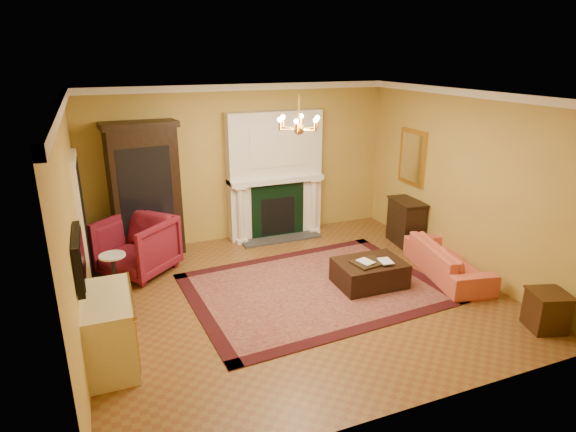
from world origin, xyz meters
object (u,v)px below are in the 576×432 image
console_table (406,223)px  end_table (547,311)px  wingback_armchair (137,243)px  coral_sofa (448,255)px  leather_ottoman (369,273)px  china_cabinet (145,193)px  pedestal_table (114,272)px  commode (110,330)px

console_table → end_table: bearing=-84.2°
end_table → wingback_armchair: bearing=141.8°
coral_sofa → leather_ottoman: (-1.39, 0.17, -0.16)m
leather_ottoman → coral_sofa: bearing=-5.6°
china_cabinet → wingback_armchair: 1.03m
china_cabinet → pedestal_table: (-0.69, -1.50, -0.76)m
wingback_armchair → pedestal_table: bearing=-71.2°
wingback_armchair → console_table: wingback_armchair is taller
commode → coral_sofa: bearing=5.4°
wingback_armchair → console_table: (4.96, -0.55, -0.11)m
end_table → console_table: bearing=89.0°
china_cabinet → coral_sofa: size_ratio=1.24×
wingback_armchair → commode: size_ratio=0.92×
end_table → leather_ottoman: size_ratio=0.49×
coral_sofa → pedestal_table: bearing=87.5°
pedestal_table → commode: commode is taller
pedestal_table → wingback_armchair: bearing=60.8°
wingback_armchair → console_table: size_ratio=1.27×
pedestal_table → coral_sofa: bearing=-14.0°
pedestal_table → commode: size_ratio=0.59×
pedestal_table → console_table: (5.37, 0.19, 0.02)m
console_table → pedestal_table: bearing=-171.1°
pedestal_table → coral_sofa: 5.33m
wingback_armchair → coral_sofa: wingback_armchair is taller
commode → console_table: size_ratio=1.39×
wingback_armchair → end_table: (4.90, -3.86, -0.28)m
wingback_armchair → end_table: wingback_armchair is taller
end_table → console_table: console_table is taller
china_cabinet → coral_sofa: bearing=-38.7°
china_cabinet → pedestal_table: 1.82m
china_cabinet → console_table: (4.68, -1.31, -0.75)m
end_table → leather_ottoman: 2.52m
pedestal_table → coral_sofa: size_ratio=0.37×
wingback_armchair → end_table: 6.24m
wingback_armchair → commode: (-0.55, -2.45, -0.10)m
pedestal_table → end_table: pedestal_table is taller
china_cabinet → end_table: bearing=-51.8°
pedestal_table → end_table: (5.31, -3.12, -0.15)m
china_cabinet → end_table: (4.62, -4.62, -0.91)m
pedestal_table → leather_ottoman: size_ratio=0.65×
commode → china_cabinet: bearing=76.4°
china_cabinet → commode: china_cabinet is taller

